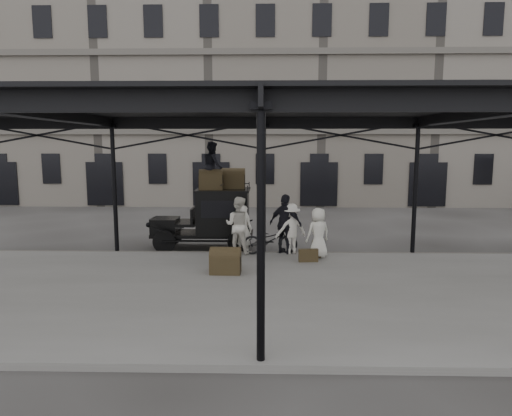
{
  "coord_description": "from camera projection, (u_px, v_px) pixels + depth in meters",
  "views": [
    {
      "loc": [
        0.09,
        -13.07,
        3.77
      ],
      "look_at": [
        -0.25,
        1.6,
        1.7
      ],
      "focal_mm": 32.0,
      "sensor_mm": 36.0,
      "label": 1
    }
  ],
  "objects": [
    {
      "name": "porter_right",
      "position": [
        291.0,
        229.0,
        15.09
      ],
      "size": [
        1.23,
        0.98,
        1.67
      ],
      "primitive_type": "imported",
      "rotation": [
        0.0,
        0.0,
        3.52
      ],
      "color": "silver",
      "rests_on": "platform"
    },
    {
      "name": "suitcase_upright",
      "position": [
        316.0,
        249.0,
        14.8
      ],
      "size": [
        0.23,
        0.62,
        0.45
      ],
      "primitive_type": "cube",
      "rotation": [
        0.0,
        0.0,
        0.14
      ],
      "color": "#42341E",
      "rests_on": "platform"
    },
    {
      "name": "bicycle",
      "position": [
        270.0,
        239.0,
        15.07
      ],
      "size": [
        1.91,
        0.9,
        0.97
      ],
      "primitive_type": "imported",
      "rotation": [
        0.0,
        0.0,
        1.72
      ],
      "color": "black",
      "rests_on": "platform"
    },
    {
      "name": "building_frontage",
      "position": [
        265.0,
        95.0,
        30.31
      ],
      "size": [
        64.0,
        8.0,
        14.0
      ],
      "primitive_type": "cube",
      "color": "slate",
      "rests_on": "ground"
    },
    {
      "name": "steamer_trunk_roof_near",
      "position": [
        211.0,
        181.0,
        15.93
      ],
      "size": [
        0.85,
        0.56,
        0.59
      ],
      "primitive_type": null,
      "rotation": [
        0.0,
        0.0,
        0.08
      ],
      "color": "#42341E",
      "rests_on": "taxi"
    },
    {
      "name": "ground",
      "position": [
        263.0,
        272.0,
        13.47
      ],
      "size": [
        120.0,
        120.0,
        0.0
      ],
      "primitive_type": "plane",
      "color": "#383533",
      "rests_on": "ground"
    },
    {
      "name": "platform",
      "position": [
        263.0,
        292.0,
        11.48
      ],
      "size": [
        28.0,
        8.0,
        0.15
      ],
      "primitive_type": "cube",
      "color": "slate",
      "rests_on": "ground"
    },
    {
      "name": "suitcase_flat",
      "position": [
        308.0,
        255.0,
        14.08
      ],
      "size": [
        0.61,
        0.21,
        0.4
      ],
      "primitive_type": "cube",
      "rotation": [
        0.0,
        0.0,
        0.1
      ],
      "color": "#42341E",
      "rests_on": "platform"
    },
    {
      "name": "canopy",
      "position": [
        263.0,
        110.0,
        11.12
      ],
      "size": [
        22.5,
        9.0,
        4.74
      ],
      "color": "black",
      "rests_on": "ground"
    },
    {
      "name": "porter_roof",
      "position": [
        213.0,
        165.0,
        16.0
      ],
      "size": [
        0.83,
        0.96,
        1.68
      ],
      "primitive_type": "imported",
      "rotation": [
        0.0,
        0.0,
        1.85
      ],
      "color": "black",
      "rests_on": "taxi"
    },
    {
      "name": "wicker_hamper",
      "position": [
        228.0,
        262.0,
        13.15
      ],
      "size": [
        0.66,
        0.54,
        0.5
      ],
      "primitive_type": "cube",
      "rotation": [
        0.0,
        0.0,
        -0.16
      ],
      "color": "olive",
      "rests_on": "platform"
    },
    {
      "name": "steamer_trunk_platform",
      "position": [
        226.0,
        262.0,
        12.82
      ],
      "size": [
        0.88,
        0.56,
        0.63
      ],
      "primitive_type": null,
      "rotation": [
        0.0,
        0.0,
        -0.04
      ],
      "color": "#42341E",
      "rests_on": "platform"
    },
    {
      "name": "porter_left",
      "position": [
        243.0,
        229.0,
        15.13
      ],
      "size": [
        0.67,
        0.53,
        1.62
      ],
      "primitive_type": "imported",
      "rotation": [
        0.0,
        0.0,
        2.87
      ],
      "color": "silver",
      "rests_on": "platform"
    },
    {
      "name": "porter_midleft",
      "position": [
        239.0,
        225.0,
        15.12
      ],
      "size": [
        1.09,
        0.96,
        1.89
      ],
      "primitive_type": "imported",
      "rotation": [
        0.0,
        0.0,
        2.84
      ],
      "color": "silver",
      "rests_on": "platform"
    },
    {
      "name": "porter_centre",
      "position": [
        318.0,
        233.0,
        14.53
      ],
      "size": [
        0.93,
        0.78,
        1.61
      ],
      "primitive_type": "imported",
      "rotation": [
        0.0,
        0.0,
        3.56
      ],
      "color": "silver",
      "rests_on": "platform"
    },
    {
      "name": "porter_official",
      "position": [
        286.0,
        224.0,
        15.07
      ],
      "size": [
        1.25,
        0.99,
        1.98
      ],
      "primitive_type": "imported",
      "rotation": [
        0.0,
        0.0,
        2.62
      ],
      "color": "black",
      "rests_on": "platform"
    },
    {
      "name": "steamer_trunk_roof_far",
      "position": [
        233.0,
        180.0,
        16.35
      ],
      "size": [
        0.84,
        0.52,
        0.61
      ],
      "primitive_type": null,
      "rotation": [
        0.0,
        0.0,
        -0.02
      ],
      "color": "#42341E",
      "rests_on": "taxi"
    },
    {
      "name": "taxi",
      "position": [
        215.0,
        216.0,
        16.35
      ],
      "size": [
        3.65,
        1.55,
        2.18
      ],
      "color": "black",
      "rests_on": "ground"
    }
  ]
}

